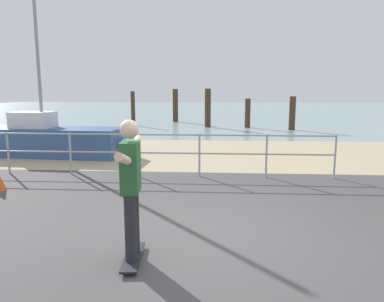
{
  "coord_description": "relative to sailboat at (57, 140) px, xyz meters",
  "views": [
    {
      "loc": [
        -0.04,
        -4.96,
        2.06
      ],
      "look_at": [
        -0.52,
        2.0,
        0.9
      ],
      "focal_mm": 34.06,
      "sensor_mm": 36.0,
      "label": 1
    }
  ],
  "objects": [
    {
      "name": "ground_plane",
      "position": [
        5.08,
        -7.1,
        -0.52
      ],
      "size": [
        24.0,
        10.0,
        0.04
      ],
      "primitive_type": "cube",
      "color": "#474444",
      "rests_on": "ground"
    },
    {
      "name": "beach_strip",
      "position": [
        5.08,
        0.9,
        -0.52
      ],
      "size": [
        24.0,
        6.0,
        0.04
      ],
      "primitive_type": "cube",
      "color": "tan",
      "rests_on": "ground"
    },
    {
      "name": "sea_surface",
      "position": [
        5.08,
        28.9,
        -0.52
      ],
      "size": [
        72.0,
        50.0,
        0.04
      ],
      "primitive_type": "cube",
      "color": "#849EA3",
      "rests_on": "ground"
    },
    {
      "name": "railing_fence",
      "position": [
        3.04,
        -2.5,
        0.17
      ],
      "size": [
        9.56,
        0.05,
        1.05
      ],
      "color": "#9EA0A5",
      "rests_on": "ground"
    },
    {
      "name": "sailboat",
      "position": [
        0.0,
        0.0,
        0.0
      ],
      "size": [
        5.02,
        1.73,
        5.4
      ],
      "color": "#335184",
      "rests_on": "ground"
    },
    {
      "name": "skateboard",
      "position": [
        4.04,
        -6.98,
        -0.46
      ],
      "size": [
        0.27,
        0.81,
        0.08
      ],
      "color": "black",
      "rests_on": "ground"
    },
    {
      "name": "skateboarder",
      "position": [
        4.04,
        -6.98,
        0.49
      ],
      "size": [
        0.23,
        1.45,
        1.65
      ],
      "color": "#26262B",
      "rests_on": "skateboard"
    },
    {
      "name": "groyne_post_0",
      "position": [
        0.06,
        10.31,
        0.49
      ],
      "size": [
        0.25,
        0.25,
        2.02
      ],
      "primitive_type": "cylinder",
      "color": "#422D1E",
      "rests_on": "ground"
    },
    {
      "name": "groyne_post_1",
      "position": [
        2.28,
        12.96,
        0.56
      ],
      "size": [
        0.35,
        0.35,
        2.16
      ],
      "primitive_type": "cylinder",
      "color": "#422D1E",
      "rests_on": "ground"
    },
    {
      "name": "groyne_post_2",
      "position": [
        4.51,
        9.57,
        0.56
      ],
      "size": [
        0.34,
        0.34,
        2.17
      ],
      "primitive_type": "cylinder",
      "color": "#422D1E",
      "rests_on": "ground"
    },
    {
      "name": "groyne_post_3",
      "position": [
        6.73,
        9.4,
        0.29
      ],
      "size": [
        0.31,
        0.31,
        1.62
      ],
      "primitive_type": "cylinder",
      "color": "#422D1E",
      "rests_on": "ground"
    },
    {
      "name": "groyne_post_4",
      "position": [
        8.96,
        8.32,
        0.36
      ],
      "size": [
        0.33,
        0.33,
        1.77
      ],
      "primitive_type": "cylinder",
      "color": "#422D1E",
      "rests_on": "ground"
    }
  ]
}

